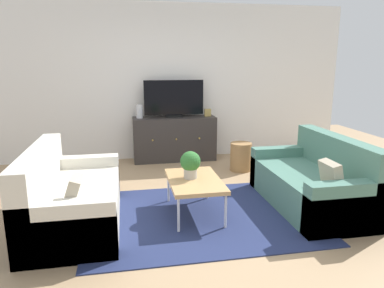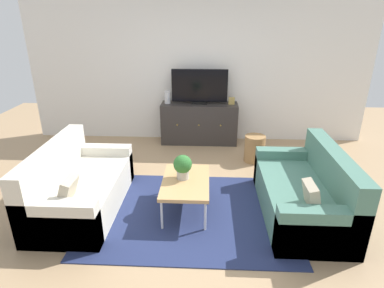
# 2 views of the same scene
# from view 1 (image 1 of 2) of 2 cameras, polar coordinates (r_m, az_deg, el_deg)

# --- Properties ---
(ground_plane) EXTENTS (10.00, 10.00, 0.00)m
(ground_plane) POSITION_cam_1_polar(r_m,az_deg,el_deg) (4.27, 0.94, -10.65)
(ground_plane) COLOR tan
(wall_back) EXTENTS (6.40, 0.12, 2.70)m
(wall_back) POSITION_cam_1_polar(r_m,az_deg,el_deg) (6.43, -3.69, 9.81)
(wall_back) COLOR white
(wall_back) RESTS_ON ground_plane
(area_rug) EXTENTS (2.50, 1.90, 0.01)m
(area_rug) POSITION_cam_1_polar(r_m,az_deg,el_deg) (4.13, 1.37, -11.40)
(area_rug) COLOR navy
(area_rug) RESTS_ON ground_plane
(couch_left_side) EXTENTS (0.89, 1.67, 0.85)m
(couch_left_side) POSITION_cam_1_polar(r_m,az_deg,el_deg) (4.04, -19.36, -8.53)
(couch_left_side) COLOR beige
(couch_left_side) RESTS_ON ground_plane
(couch_right_side) EXTENTS (0.89, 1.67, 0.85)m
(couch_right_side) POSITION_cam_1_polar(r_m,az_deg,el_deg) (4.57, 19.28, -5.98)
(couch_right_side) COLOR #4C7A6B
(couch_right_side) RESTS_ON ground_plane
(coffee_table) EXTENTS (0.58, 0.91, 0.42)m
(coffee_table) POSITION_cam_1_polar(r_m,az_deg,el_deg) (4.04, 0.42, -6.07)
(coffee_table) COLOR tan
(coffee_table) RESTS_ON ground_plane
(potted_plant) EXTENTS (0.23, 0.23, 0.31)m
(potted_plant) POSITION_cam_1_polar(r_m,az_deg,el_deg) (4.01, -0.26, -3.13)
(potted_plant) COLOR #B7B2A8
(potted_plant) RESTS_ON coffee_table
(tv_console) EXTENTS (1.43, 0.47, 0.77)m
(tv_console) POSITION_cam_1_polar(r_m,az_deg,el_deg) (6.29, -2.83, 0.86)
(tv_console) COLOR #332D2B
(tv_console) RESTS_ON ground_plane
(flat_screen_tv) EXTENTS (1.03, 0.16, 0.64)m
(flat_screen_tv) POSITION_cam_1_polar(r_m,az_deg,el_deg) (6.20, -2.93, 7.26)
(flat_screen_tv) COLOR black
(flat_screen_tv) RESTS_ON tv_console
(glass_vase) EXTENTS (0.11, 0.11, 0.23)m
(glass_vase) POSITION_cam_1_polar(r_m,az_deg,el_deg) (6.15, -8.42, 5.18)
(glass_vase) COLOR silver
(glass_vase) RESTS_ON tv_console
(mantel_clock) EXTENTS (0.11, 0.07, 0.13)m
(mantel_clock) POSITION_cam_1_polar(r_m,az_deg,el_deg) (6.32, 2.51, 5.06)
(mantel_clock) COLOR tan
(mantel_clock) RESTS_ON tv_console
(wicker_basket) EXTENTS (0.34, 0.34, 0.45)m
(wicker_basket) POSITION_cam_1_polar(r_m,az_deg,el_deg) (5.76, 7.82, -2.03)
(wicker_basket) COLOR #9E7547
(wicker_basket) RESTS_ON ground_plane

